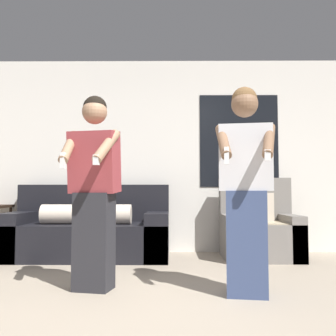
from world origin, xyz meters
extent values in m
plane|color=tan|center=(0.00, 0.00, 0.00)|extent=(14.00, 14.00, 0.00)
cube|color=silver|center=(0.00, 3.02, 1.35)|extent=(6.43, 0.06, 2.70)
cube|color=black|center=(1.22, 2.99, 1.55)|extent=(1.10, 0.01, 1.30)
cube|color=black|center=(-0.78, 2.46, 0.22)|extent=(2.02, 0.96, 0.43)
cube|color=black|center=(-0.78, 2.83, 0.68)|extent=(2.02, 0.22, 0.49)
cube|color=black|center=(-1.65, 2.46, 0.29)|extent=(0.28, 0.96, 0.57)
cube|color=black|center=(0.09, 2.46, 0.29)|extent=(0.28, 0.96, 0.57)
cylinder|color=beige|center=(-0.78, 2.34, 0.55)|extent=(1.10, 0.24, 0.24)
cube|color=slate|center=(1.37, 2.43, 0.22)|extent=(0.92, 0.80, 0.44)
cube|color=slate|center=(1.37, 2.73, 0.73)|extent=(0.92, 0.20, 0.57)
cube|color=slate|center=(1.00, 2.43, 0.27)|extent=(0.18, 0.80, 0.54)
cube|color=slate|center=(1.74, 2.43, 0.27)|extent=(0.18, 0.80, 0.54)
cube|color=tan|center=(1.37, 2.39, 0.45)|extent=(0.78, 0.64, 0.01)
cube|color=beige|center=(1.37, 2.49, 0.64)|extent=(0.36, 0.14, 0.36)
cylinder|color=#332319|center=(-1.95, 2.92, 0.31)|extent=(0.04, 0.04, 0.62)
cube|color=#28282D|center=(-0.39, 0.84, 0.41)|extent=(0.34, 0.30, 0.82)
cube|color=#99383D|center=(-0.39, 0.83, 1.08)|extent=(0.45, 0.34, 0.54)
sphere|color=#A37A5B|center=(-0.39, 0.82, 1.51)|extent=(0.22, 0.22, 0.22)
sphere|color=black|center=(-0.39, 0.83, 1.55)|extent=(0.20, 0.20, 0.20)
cylinder|color=#A37A5B|center=(-0.58, 0.72, 1.19)|extent=(0.09, 0.36, 0.31)
cube|color=white|center=(-0.59, 0.57, 1.07)|extent=(0.04, 0.04, 0.13)
cylinder|color=#A37A5B|center=(-0.26, 0.65, 1.19)|extent=(0.20, 0.36, 0.31)
cube|color=white|center=(-0.31, 0.51, 1.07)|extent=(0.05, 0.04, 0.08)
cube|color=#384770|center=(0.87, 0.66, 0.42)|extent=(0.35, 0.28, 0.83)
cube|color=silver|center=(0.87, 0.66, 1.10)|extent=(0.45, 0.29, 0.54)
sphere|color=brown|center=(0.87, 0.66, 1.54)|extent=(0.22, 0.22, 0.22)
sphere|color=brown|center=(0.87, 0.67, 1.58)|extent=(0.21, 0.21, 0.21)
cylinder|color=brown|center=(0.67, 0.54, 1.22)|extent=(0.09, 0.36, 0.32)
cube|color=white|center=(0.68, 0.39, 1.09)|extent=(0.04, 0.04, 0.13)
cylinder|color=brown|center=(1.02, 0.49, 1.22)|extent=(0.19, 0.36, 0.32)
cube|color=white|center=(0.97, 0.34, 1.09)|extent=(0.05, 0.04, 0.08)
camera|label=1|loc=(0.27, -2.51, 0.81)|focal=42.00mm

